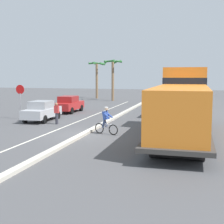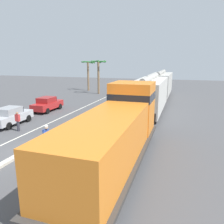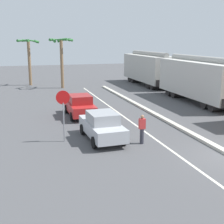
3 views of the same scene
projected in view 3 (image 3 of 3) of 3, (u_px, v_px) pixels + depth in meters
median_curb at (174, 125)px, 20.64m from camera, size 0.36×36.00×0.16m
lane_stripe at (141, 128)px, 19.99m from camera, size 0.14×36.00×0.01m
hopper_car_lead at (199, 79)px, 28.01m from camera, size 2.90×10.60×4.18m
hopper_car_middle at (148, 68)px, 38.84m from camera, size 2.90×10.60×4.18m
parked_car_silver at (102, 126)px, 17.59m from camera, size 1.95×4.26×1.62m
parked_car_red at (80, 106)px, 23.02m from camera, size 1.84×4.20×1.62m
stop_sign at (63, 106)px, 17.02m from camera, size 0.76×0.08×2.88m
palm_tree_near at (61, 49)px, 35.80m from camera, size 2.73×2.78×5.93m
palm_tree_far at (29, 51)px, 38.20m from camera, size 2.68×2.78×5.79m
pedestrian_by_cars at (142, 129)px, 16.90m from camera, size 0.34×0.22×1.62m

